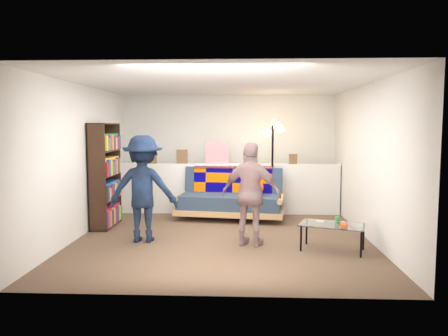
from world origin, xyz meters
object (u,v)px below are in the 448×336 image
(futon_sofa, at_px, (232,197))
(person_left, at_px, (143,189))
(coffee_table, at_px, (333,226))
(floor_lamp, at_px, (273,148))
(bookshelf, at_px, (105,179))
(person_right, at_px, (251,194))

(futon_sofa, distance_m, person_left, 2.18)
(coffee_table, xyz_separation_m, floor_lamp, (-0.68, 2.43, 0.96))
(coffee_table, bearing_deg, bookshelf, 159.68)
(bookshelf, relative_size, person_right, 1.18)
(futon_sofa, bearing_deg, floor_lamp, 22.04)
(bookshelf, bearing_deg, floor_lamp, 19.71)
(floor_lamp, bearing_deg, person_left, -135.87)
(person_left, distance_m, person_right, 1.64)
(floor_lamp, bearing_deg, futon_sofa, -157.96)
(bookshelf, height_order, person_right, bookshelf)
(bookshelf, distance_m, person_left, 1.31)
(floor_lamp, xyz_separation_m, person_left, (-2.09, -2.03, -0.51))
(futon_sofa, distance_m, person_right, 1.95)
(bookshelf, distance_m, floor_lamp, 3.21)
(bookshelf, bearing_deg, person_left, -47.13)
(floor_lamp, relative_size, person_left, 1.15)
(coffee_table, height_order, floor_lamp, floor_lamp)
(futon_sofa, bearing_deg, person_right, -79.96)
(futon_sofa, bearing_deg, coffee_table, -54.87)
(futon_sofa, height_order, person_right, person_right)
(futon_sofa, relative_size, floor_lamp, 1.14)
(floor_lamp, bearing_deg, bookshelf, -160.29)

